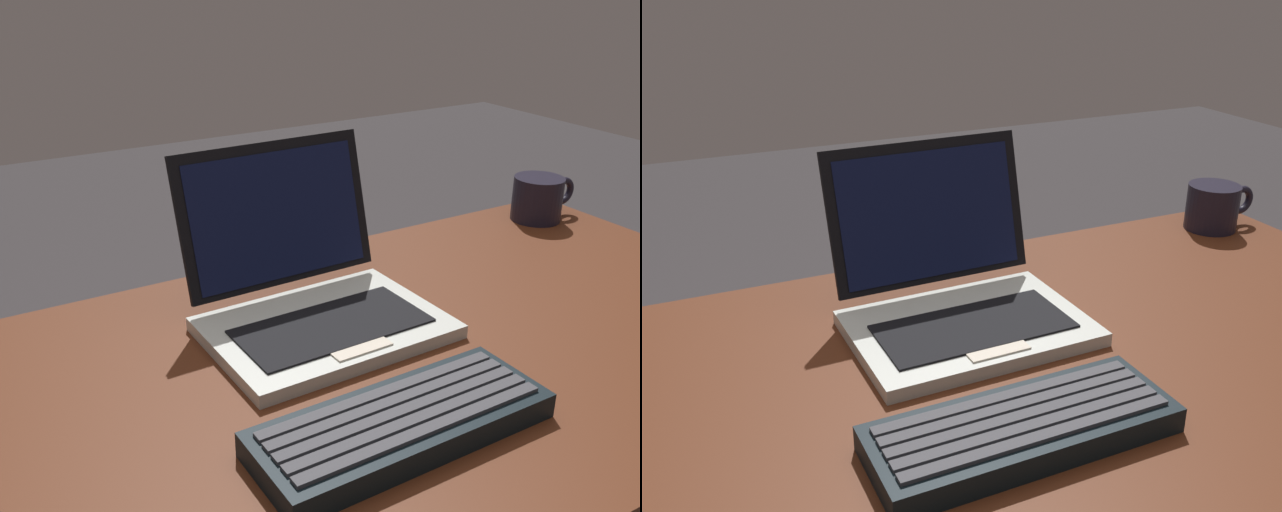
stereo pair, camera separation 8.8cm
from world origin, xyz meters
TOP-DOWN VIEW (x-y plane):
  - desk at (0.00, 0.00)m, footprint 1.45×0.68m
  - laptop_front at (0.05, 0.11)m, footprint 0.31×0.27m
  - external_keyboard at (0.01, -0.15)m, footprint 0.32×0.12m
  - coffee_mug at (0.62, 0.25)m, footprint 0.14×0.09m

SIDE VIEW (x-z plane):
  - desk at x=0.00m, z-range 0.26..1.01m
  - external_keyboard at x=0.01m, z-range 0.75..0.78m
  - coffee_mug at x=0.62m, z-range 0.75..0.83m
  - laptop_front at x=0.05m, z-range 0.68..0.91m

